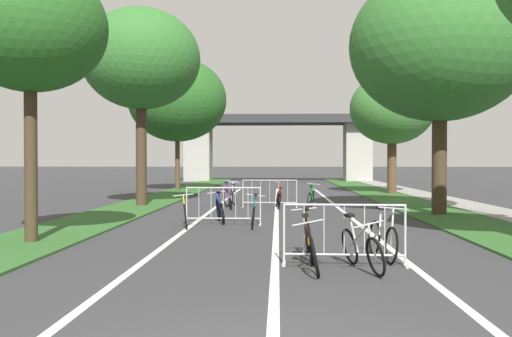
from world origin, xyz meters
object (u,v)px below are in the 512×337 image
at_px(tree_left_cypress_far, 141,60).
at_px(crowd_barrier_third, 270,194).
at_px(tree_right_maple_mid, 392,109).
at_px(tree_left_pine_near, 30,28).
at_px(bicycle_silver_10, 361,249).
at_px(bicycle_red_3, 279,199).
at_px(tree_right_oak_near, 440,45).
at_px(crowd_barrier_nearest, 344,235).
at_px(bicycle_white_4, 382,239).
at_px(bicycle_silver_0, 231,198).
at_px(bicycle_yellow_8, 185,213).
at_px(tree_left_pine_far, 177,100).
at_px(bicycle_black_1, 312,249).
at_px(bicycle_orange_5, 308,238).
at_px(bicycle_teal_6, 253,214).
at_px(bicycle_blue_2, 220,210).
at_px(bicycle_purple_7, 230,196).
at_px(crowd_barrier_second, 223,206).

bearing_deg(tree_left_cypress_far, crowd_barrier_third, -3.69).
xyz_separation_m(tree_right_maple_mid, crowd_barrier_third, (-6.35, -8.57, -3.99)).
distance_m(tree_left_pine_near, bicycle_silver_10, 8.33).
bearing_deg(bicycle_red_3, tree_right_oak_near, -29.98).
relative_size(crowd_barrier_nearest, bicycle_white_4, 1.30).
xyz_separation_m(bicycle_silver_0, bicycle_yellow_8, (-0.75, -5.79, -0.01)).
xyz_separation_m(tree_right_oak_near, bicycle_yellow_8, (-7.70, -3.46, -5.13)).
xyz_separation_m(tree_left_pine_near, bicycle_silver_0, (3.56, 8.82, -4.23)).
bearing_deg(tree_left_pine_far, tree_left_cypress_far, -86.69).
xyz_separation_m(tree_right_oak_near, crowd_barrier_third, (-5.54, 2.90, -4.99)).
height_order(tree_right_oak_near, bicycle_black_1, tree_right_oak_near).
relative_size(tree_left_pine_far, tree_right_maple_mid, 1.22).
distance_m(tree_right_maple_mid, bicycle_black_1, 21.81).
relative_size(tree_left_pine_far, bicycle_silver_10, 4.71).
height_order(crowd_barrier_nearest, bicycle_yellow_8, crowd_barrier_nearest).
distance_m(bicycle_white_4, bicycle_orange_5, 1.35).
xyz_separation_m(bicycle_teal_6, bicycle_silver_10, (2.01, -5.79, 0.00)).
bearing_deg(crowd_barrier_third, bicycle_blue_2, -104.42).
bearing_deg(tree_left_pine_near, crowd_barrier_third, 62.08).
distance_m(bicycle_teal_6, bicycle_yellow_8, 1.82).
bearing_deg(tree_left_pine_near, tree_left_pine_far, 91.87).
relative_size(bicycle_silver_0, bicycle_red_3, 1.06).
bearing_deg(bicycle_teal_6, bicycle_silver_0, 98.11).
height_order(tree_right_oak_near, crowd_barrier_nearest, tree_right_oak_near).
bearing_deg(tree_left_cypress_far, tree_left_pine_near, -89.82).
distance_m(tree_left_pine_near, bicycle_orange_5, 7.40).
bearing_deg(crowd_barrier_third, bicycle_silver_10, -82.14).
xyz_separation_m(crowd_barrier_nearest, bicycle_teal_6, (-1.78, 5.33, -0.16)).
relative_size(crowd_barrier_third, bicycle_yellow_8, 1.26).
distance_m(tree_left_pine_near, crowd_barrier_nearest, 7.93).
bearing_deg(bicycle_yellow_8, bicycle_white_4, 123.19).
distance_m(tree_left_cypress_far, bicycle_purple_7, 6.34).
bearing_deg(crowd_barrier_nearest, tree_left_pine_near, 161.09).
relative_size(tree_left_cypress_far, bicycle_silver_10, 4.61).
bearing_deg(bicycle_orange_5, bicycle_red_3, 92.18).
xyz_separation_m(bicycle_silver_0, bicycle_teal_6, (1.08, -5.69, -0.03)).
xyz_separation_m(tree_left_pine_far, crowd_barrier_nearest, (7.11, -23.27, -4.86)).
xyz_separation_m(tree_left_pine_far, bicycle_silver_0, (4.25, -12.25, -4.99)).
height_order(bicycle_purple_7, bicycle_silver_10, bicycle_purple_7).
height_order(bicycle_blue_2, bicycle_yellow_8, bicycle_yellow_8).
xyz_separation_m(tree_right_maple_mid, crowd_barrier_nearest, (-4.90, -20.16, -3.99)).
height_order(bicycle_silver_0, bicycle_black_1, bicycle_silver_0).
bearing_deg(bicycle_red_3, bicycle_white_4, -84.06).
xyz_separation_m(tree_left_pine_near, tree_right_maple_mid, (11.32, 17.96, -0.11)).
distance_m(tree_left_pine_far, bicycle_blue_2, 18.17).
height_order(bicycle_blue_2, bicycle_teal_6, bicycle_teal_6).
height_order(tree_right_maple_mid, bicycle_purple_7, tree_right_maple_mid).
bearing_deg(tree_left_cypress_far, bicycle_yellow_8, -66.94).
bearing_deg(bicycle_silver_10, crowd_barrier_third, -96.46).
height_order(crowd_barrier_second, bicycle_black_1, crowd_barrier_second).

